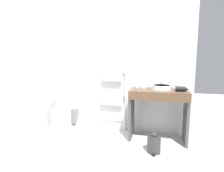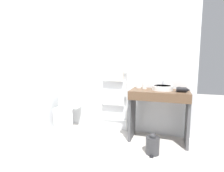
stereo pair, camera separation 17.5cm
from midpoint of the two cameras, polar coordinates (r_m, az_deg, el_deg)
The scene contains 13 objects.
ground_plane at distance 2.43m, azimuth -5.49°, elevation -24.09°, with size 12.00×12.00×0.00m, color silver.
wall_back at distance 3.30m, azimuth 3.65°, elevation 7.14°, with size 2.72×0.12×2.50m, color silver.
wall_side at distance 3.31m, azimuth -22.16°, elevation 6.60°, with size 0.12×1.87×2.50m, color silver.
toilet at distance 3.44m, azimuth -13.55°, elevation -8.57°, with size 0.41×0.51×0.76m.
towel_radiator at distance 3.25m, azimuth 2.05°, elevation -1.74°, with size 0.53×0.06×1.16m.
vanity_counter at distance 2.94m, azimuth 16.69°, elevation -6.69°, with size 0.91×0.50×0.84m.
sink_basin at distance 2.92m, azimuth 17.78°, elevation -0.54°, with size 0.33×0.33×0.08m.
faucet at distance 3.09m, azimuth 17.87°, elevation 0.60°, with size 0.02×0.10×0.12m.
cup_near_wall at distance 3.07m, azimuth 10.28°, elevation 0.18°, with size 0.07×0.07×0.09m.
cup_near_edge at distance 3.00m, azimuth 12.24°, elevation -0.00°, with size 0.07×0.07×0.10m.
hair_dryer at distance 2.84m, azimuth 23.56°, elevation -1.10°, with size 0.19×0.16×0.08m.
trash_bin at distance 2.67m, azimuth 15.04°, elevation -18.08°, with size 0.19×0.22×0.30m.
bath_mat at distance 3.09m, azimuth -18.31°, elevation -17.05°, with size 0.56×0.36×0.01m, color #B2BCCC.
Camera 2 is at (0.95, -1.86, 1.28)m, focal length 28.00 mm.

